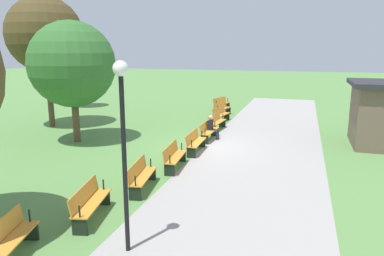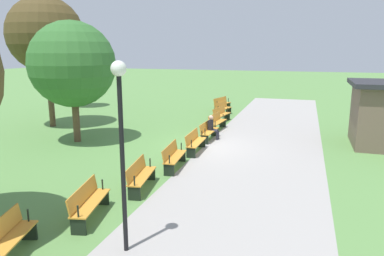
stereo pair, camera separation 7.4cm
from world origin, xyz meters
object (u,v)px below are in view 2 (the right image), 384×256
(bench_7, at_px, (140,175))
(tree_0, at_px, (45,35))
(bench_6, at_px, (173,156))
(bench_8, at_px, (88,201))
(bench_1, at_px, (222,108))
(bench_2, at_px, (221,114))
(bench_9, at_px, (5,240))
(kiosk, at_px, (384,113))
(bench_5, at_px, (195,141))
(tree_3, at_px, (72,64))
(person_seated, at_px, (212,127))
(tree_4, at_px, (71,50))
(lamp_post, at_px, (121,123))
(bench_3, at_px, (217,121))
(bench_0, at_px, (222,103))
(bench_4, at_px, (208,130))

(bench_7, relative_size, tree_0, 0.27)
(bench_6, bearing_deg, bench_8, -13.98)
(bench_1, height_order, bench_2, same)
(bench_9, bearing_deg, kiosk, 127.98)
(bench_5, height_order, tree_3, tree_3)
(bench_5, xyz_separation_m, bench_7, (4.56, -0.42, 0.00))
(tree_0, bearing_deg, bench_9, 34.33)
(person_seated, xyz_separation_m, tree_0, (-0.25, -9.57, 4.49))
(bench_7, height_order, tree_3, tree_3)
(bench_9, distance_m, tree_4, 21.29)
(bench_6, xyz_separation_m, person_seated, (-4.76, 0.29, 0.16))
(bench_7, xyz_separation_m, lamp_post, (3.35, 1.23, 2.40))
(bench_3, relative_size, kiosk, 0.52)
(bench_1, distance_m, lamp_post, 17.26)
(bench_9, bearing_deg, tree_3, -169.19)
(bench_6, relative_size, person_seated, 1.58)
(tree_0, bearing_deg, bench_5, 73.88)
(tree_4, bearing_deg, bench_5, 54.05)
(bench_1, height_order, bench_6, same)
(person_seated, height_order, tree_3, tree_3)
(bench_6, relative_size, bench_7, 0.99)
(bench_1, distance_m, tree_3, 10.84)
(bench_1, height_order, tree_4, tree_4)
(bench_0, distance_m, bench_5, 11.41)
(bench_1, bearing_deg, kiosk, 69.89)
(bench_3, distance_m, person_seated, 2.13)
(bench_0, height_order, bench_7, same)
(bench_0, bearing_deg, tree_4, -61.48)
(tree_3, bearing_deg, bench_2, 140.63)
(bench_1, height_order, tree_0, tree_0)
(bench_7, height_order, tree_4, tree_4)
(bench_6, height_order, tree_0, tree_0)
(bench_1, relative_size, tree_4, 0.34)
(tree_3, distance_m, kiosk, 14.43)
(bench_3, distance_m, kiosk, 8.14)
(bench_4, relative_size, bench_6, 0.99)
(person_seated, height_order, tree_4, tree_4)
(bench_8, bearing_deg, bench_1, 167.74)
(tree_3, distance_m, tree_4, 10.81)
(tree_3, xyz_separation_m, lamp_post, (8.01, 6.77, -0.80))
(tree_0, relative_size, tree_4, 1.27)
(bench_1, relative_size, person_seated, 1.60)
(bench_2, bearing_deg, bench_4, 13.99)
(bench_5, bearing_deg, person_seated, 174.79)
(bench_3, xyz_separation_m, bench_5, (4.58, 0.14, 0.00))
(bench_4, bearing_deg, bench_6, 0.01)
(bench_4, xyz_separation_m, bench_6, (4.58, -0.14, 0.00))
(lamp_post, relative_size, kiosk, 1.13)
(bench_8, xyz_separation_m, kiosk, (-10.40, 8.71, 1.04))
(bench_7, bearing_deg, kiosk, 125.74)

